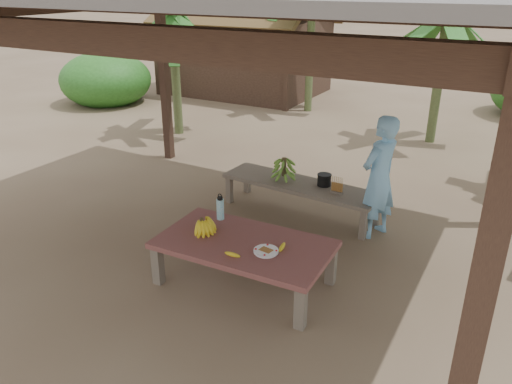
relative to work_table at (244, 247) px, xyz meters
The scene contains 16 objects.
ground 0.87m from the work_table, 130.59° to the left, with size 80.00×80.00×0.00m, color brown.
pavilion 2.46m from the work_table, 132.11° to the left, with size 6.60×5.60×2.95m.
work_table is the anchor object (origin of this frame).
bench 1.89m from the work_table, 96.79° to the left, with size 2.23×0.74×0.45m.
ripe_banana_bunch 0.53m from the work_table, behind, with size 0.30×0.26×0.18m, color yellow, non-canonical shape.
plate 0.33m from the work_table, 15.74° to the right, with size 0.25×0.25×0.04m.
loose_banana_front 0.33m from the work_table, 80.78° to the right, with size 0.04×0.16×0.04m, color yellow.
loose_banana_side 0.42m from the work_table, ahead, with size 0.04×0.16×0.04m, color yellow.
water_flask 0.64m from the work_table, 146.68° to the left, with size 0.08×0.08×0.31m.
green_banana_stalk 1.96m from the work_table, 104.23° to the left, with size 0.29×0.29×0.33m, color #598C2D, non-canonical shape.
cooking_pot 1.97m from the work_table, 87.30° to the left, with size 0.18×0.18×0.16m, color black.
skewer_rack 1.83m from the work_table, 79.26° to the left, with size 0.18×0.08×0.24m, color #A57F47, non-canonical shape.
woman 2.01m from the work_table, 63.86° to the left, with size 0.57×0.37×1.56m, color #7BBAE8.
hut 9.94m from the work_table, 120.21° to the left, with size 4.40×3.43×2.85m.
banana_plant_n 6.50m from the work_table, 83.82° to the left, with size 1.80×1.80×2.71m.
banana_plant_w 6.15m from the work_table, 134.24° to the left, with size 1.80×1.80×2.67m.
Camera 1 is at (2.84, -4.49, 3.02)m, focal length 35.00 mm.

